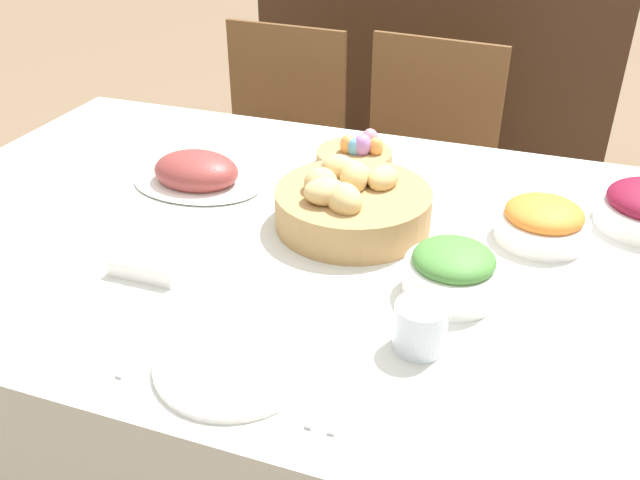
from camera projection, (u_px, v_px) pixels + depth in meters
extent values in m
cube|color=silver|center=(327.00, 380.00, 1.47)|extent=(1.78, 1.07, 0.73)
cylinder|color=brown|center=(184.00, 248.00, 2.23)|extent=(0.03, 0.03, 0.42)
cylinder|color=brown|center=(290.00, 274.00, 2.10)|extent=(0.03, 0.03, 0.42)
cylinder|color=brown|center=(242.00, 198.00, 2.54)|extent=(0.03, 0.03, 0.42)
cylinder|color=brown|center=(338.00, 218.00, 2.40)|extent=(0.03, 0.03, 0.42)
cube|color=brown|center=(261.00, 173.00, 2.20)|extent=(0.45, 0.45, 0.02)
cube|color=brown|center=(286.00, 90.00, 2.25)|extent=(0.42, 0.05, 0.42)
cylinder|color=brown|center=(322.00, 273.00, 2.10)|extent=(0.03, 0.03, 0.42)
cylinder|color=brown|center=(443.00, 306.00, 1.95)|extent=(0.03, 0.03, 0.42)
cylinder|color=brown|center=(370.00, 219.00, 2.40)|extent=(0.03, 0.03, 0.42)
cylinder|color=brown|center=(478.00, 244.00, 2.25)|extent=(0.03, 0.03, 0.42)
cube|color=brown|center=(407.00, 196.00, 2.06)|extent=(0.47, 0.47, 0.02)
cube|color=brown|center=(434.00, 107.00, 2.11)|extent=(0.42, 0.07, 0.42)
cube|color=#3D2616|center=(434.00, 95.00, 2.78)|extent=(1.35, 0.44, 0.93)
cylinder|color=#AD8451|center=(353.00, 208.00, 1.30)|extent=(0.30, 0.30, 0.07)
ellipsoid|color=tan|center=(344.00, 200.00, 1.22)|extent=(0.10, 0.10, 0.06)
ellipsoid|color=tan|center=(325.00, 192.00, 1.23)|extent=(0.10, 0.10, 0.05)
ellipsoid|color=tan|center=(354.00, 178.00, 1.29)|extent=(0.07, 0.08, 0.06)
ellipsoid|color=tan|center=(338.00, 168.00, 1.32)|extent=(0.07, 0.07, 0.05)
ellipsoid|color=tan|center=(383.00, 178.00, 1.30)|extent=(0.07, 0.08, 0.05)
ellipsoid|color=tan|center=(321.00, 184.00, 1.28)|extent=(0.08, 0.08, 0.06)
ellipsoid|color=tan|center=(352.00, 174.00, 1.32)|extent=(0.10, 0.09, 0.05)
cylinder|color=#AD8451|center=(354.00, 158.00, 1.55)|extent=(0.17, 0.17, 0.03)
ellipsoid|color=pink|center=(370.00, 139.00, 1.56)|extent=(0.04, 0.04, 0.05)
ellipsoid|color=#F29E4C|center=(348.00, 145.00, 1.53)|extent=(0.04, 0.04, 0.05)
ellipsoid|color=#B27AD1|center=(363.00, 144.00, 1.53)|extent=(0.04, 0.04, 0.05)
ellipsoid|color=#60B2E0|center=(354.00, 147.00, 1.53)|extent=(0.03, 0.03, 0.04)
ellipsoid|color=#F29E4C|center=(378.00, 147.00, 1.52)|extent=(0.03, 0.03, 0.04)
ellipsoid|color=#B27AD1|center=(362.00, 146.00, 1.52)|extent=(0.04, 0.04, 0.05)
ellipsoid|color=white|center=(197.00, 182.00, 1.47)|extent=(0.29, 0.20, 0.01)
ellipsoid|color=brown|center=(196.00, 171.00, 1.46)|extent=(0.19, 0.14, 0.08)
cylinder|color=white|center=(451.00, 279.00, 1.11)|extent=(0.16, 0.16, 0.06)
ellipsoid|color=#478438|center=(454.00, 259.00, 1.09)|extent=(0.13, 0.13, 0.05)
cylinder|color=white|center=(542.00, 228.00, 1.26)|extent=(0.17, 0.17, 0.05)
ellipsoid|color=orange|center=(544.00, 214.00, 1.25)|extent=(0.14, 0.14, 0.05)
cylinder|color=white|center=(235.00, 362.00, 0.97)|extent=(0.23, 0.23, 0.01)
cube|color=silver|center=(150.00, 342.00, 1.01)|extent=(0.01, 0.16, 0.00)
cube|color=silver|center=(328.00, 386.00, 0.93)|extent=(0.01, 0.16, 0.00)
cube|color=silver|center=(349.00, 391.00, 0.92)|extent=(0.01, 0.16, 0.00)
cylinder|color=silver|center=(420.00, 327.00, 0.99)|extent=(0.08, 0.08, 0.08)
cube|color=white|center=(151.00, 263.00, 1.17)|extent=(0.12, 0.08, 0.03)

